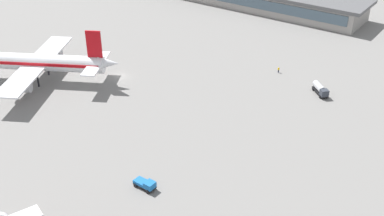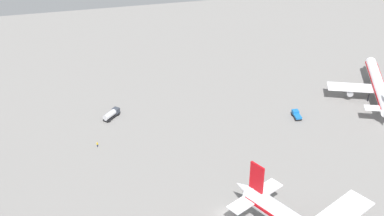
# 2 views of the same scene
# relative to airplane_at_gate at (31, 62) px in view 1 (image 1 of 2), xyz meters

# --- Properties ---
(ground) EXTENTS (288.00, 288.00, 0.00)m
(ground) POSITION_rel_airplane_at_gate_xyz_m (-17.63, -15.52, -5.47)
(ground) COLOR gray
(airplane_at_gate) EXTENTS (44.91, 37.55, 15.03)m
(airplane_at_gate) POSITION_rel_airplane_at_gate_xyz_m (0.00, 0.00, 0.00)
(airplane_at_gate) COLOR white
(airplane_at_gate) RESTS_ON ground
(fuel_truck) EXTENTS (5.88, 5.71, 2.50)m
(fuel_truck) POSITION_rel_airplane_at_gate_xyz_m (-67.27, -38.20, -4.08)
(fuel_truck) COLOR black
(fuel_truck) RESTS_ON ground
(pushback_tractor) EXTENTS (4.45, 2.30, 1.90)m
(pushback_tractor) POSITION_rel_airplane_at_gate_xyz_m (-55.36, 17.58, -4.50)
(pushback_tractor) COLOR black
(pushback_tractor) RESTS_ON ground
(ground_crew_worker) EXTENTS (0.58, 0.43, 1.67)m
(ground_crew_worker) POSITION_rel_airplane_at_gate_xyz_m (-52.60, -43.61, -4.62)
(ground_crew_worker) COLOR #1E2338
(ground_crew_worker) RESTS_ON ground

